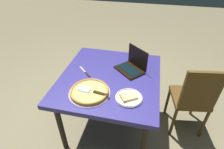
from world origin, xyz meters
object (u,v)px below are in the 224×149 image
at_px(table_knife, 86,73).
at_px(chair_near, 193,97).
at_px(dining_table, 110,82).
at_px(laptop, 132,66).
at_px(pizza_tray, 89,91).
at_px(pizza_plate, 129,97).

height_order(table_knife, chair_near, chair_near).
distance_m(dining_table, laptop, 0.30).
bearing_deg(chair_near, dining_table, 98.01).
distance_m(pizza_tray, chair_near, 1.13).
bearing_deg(dining_table, pizza_plate, -140.15).
height_order(dining_table, chair_near, chair_near).
bearing_deg(table_knife, pizza_plate, -119.73).
bearing_deg(table_knife, laptop, -70.29).
distance_m(dining_table, pizza_plate, 0.39).
bearing_deg(laptop, table_knife, 109.71).
distance_m(table_knife, chair_near, 1.20).
bearing_deg(laptop, chair_near, -93.85).
relative_size(dining_table, pizza_plate, 4.49).
relative_size(laptop, pizza_tray, 0.94).
height_order(laptop, pizza_plate, laptop).
bearing_deg(pizza_plate, table_knife, 60.27).
xyz_separation_m(laptop, pizza_tray, (-0.47, 0.33, -0.03)).
distance_m(laptop, pizza_tray, 0.57).
bearing_deg(table_knife, pizza_tray, -154.10).
bearing_deg(pizza_tray, pizza_plate, -89.09).
bearing_deg(dining_table, pizza_tray, 157.01).
relative_size(dining_table, pizza_tray, 2.82).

